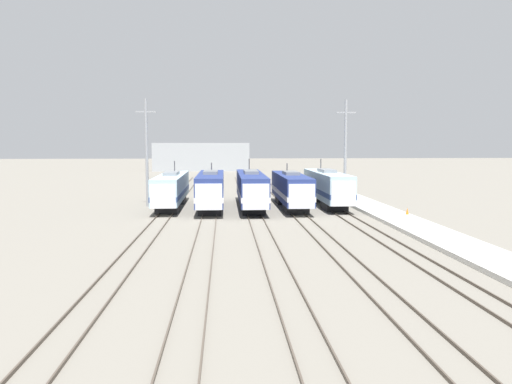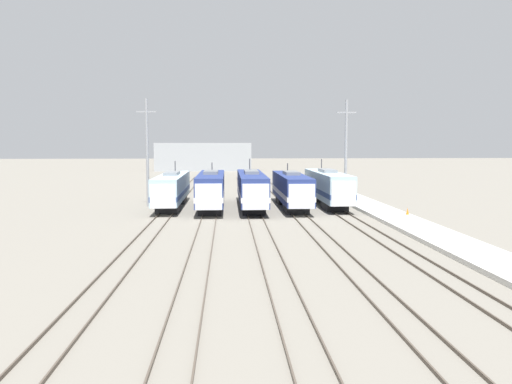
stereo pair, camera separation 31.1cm
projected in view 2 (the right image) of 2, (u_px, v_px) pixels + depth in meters
ground_plane at (255, 218)px, 50.22m from camera, size 400.00×400.00×0.00m
rail_pair_far_left at (163, 218)px, 49.68m from camera, size 1.50×120.00×0.15m
rail_pair_center_left at (209, 217)px, 49.95m from camera, size 1.51×120.00×0.15m
rail_pair_center at (255, 217)px, 50.21m from camera, size 1.51×120.00×0.15m
rail_pair_center_right at (301, 217)px, 50.48m from camera, size 1.51×120.00×0.15m
rail_pair_far_right at (346, 216)px, 50.74m from camera, size 1.50×120.00×0.15m
locomotive_far_left at (172, 189)px, 57.93m from camera, size 2.86×17.10×5.29m
locomotive_center_left at (211, 190)px, 56.36m from camera, size 2.92×16.52×5.15m
locomotive_center at (252, 189)px, 57.45m from camera, size 2.90×18.55×5.58m
locomotive_center_right at (292, 189)px, 57.32m from camera, size 2.92×16.58×5.03m
locomotive_far_right at (328, 187)px, 59.60m from camera, size 2.86×17.28×5.49m
catenary_tower_left at (147, 151)px, 58.43m from camera, size 2.36×0.34×12.65m
catenary_tower_right at (346, 151)px, 59.78m from camera, size 2.36×0.34×12.65m
platform at (389, 215)px, 50.99m from camera, size 4.00×120.00×0.35m
traffic_cone at (408, 211)px, 49.96m from camera, size 0.32×0.32×0.65m
depot_building at (204, 157)px, 139.72m from camera, size 25.94×13.55×7.60m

